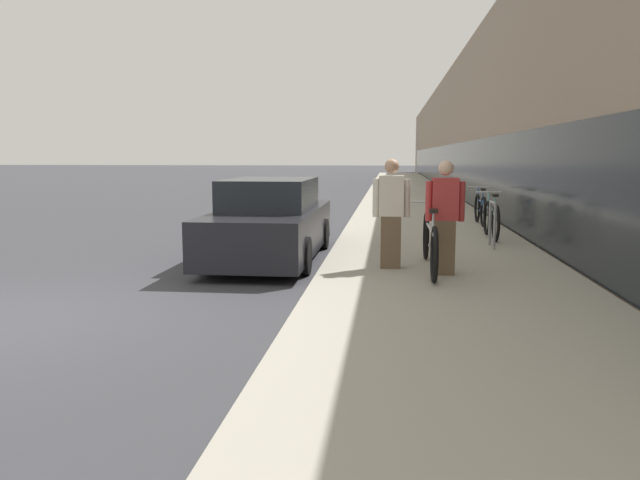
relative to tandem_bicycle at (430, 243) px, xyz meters
The scene contains 10 objects.
ground_plane 5.66m from the tandem_bicycle, 148.65° to the right, with size 220.00×220.00×0.00m, color #38383D.
sidewalk_slab 18.08m from the tandem_bicycle, 89.23° to the left, with size 3.76×70.00×0.15m.
storefront_facade 27.14m from the tandem_bicycle, 74.65° to the left, with size 10.01×70.00×5.97m.
tandem_bicycle is the anchor object (origin of this frame).
person_rider 0.56m from the tandem_bicycle, 62.48° to the right, with size 0.55×0.21×1.61m.
person_bystander 0.71m from the tandem_bicycle, behind, with size 0.55×0.22×1.63m.
bike_rack_hoop 2.79m from the tandem_bicycle, 62.46° to the left, with size 0.05×0.60×0.84m.
cruiser_bike_nearest 4.04m from the tandem_bicycle, 68.61° to the left, with size 0.52×1.86×0.93m.
cruiser_bike_middle 6.55m from the tandem_bicycle, 75.75° to the left, with size 0.52×1.75×0.91m.
parked_sedan_curbside 3.10m from the tandem_bicycle, 150.00° to the left, with size 1.75×4.60×1.43m.
Camera 1 is at (4.21, -6.29, 1.83)m, focal length 35.00 mm.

